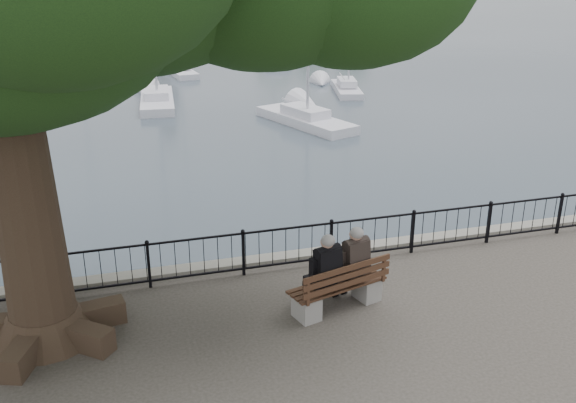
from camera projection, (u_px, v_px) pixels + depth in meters
name	position (u px, v px, depth m)	size (l,w,h in m)	color
harbor	(282.00, 279.00, 14.83)	(260.00, 260.00, 1.20)	slate
railing	(288.00, 246.00, 14.00)	(22.06, 0.06, 1.00)	black
bench	(339.00, 292.00, 12.47)	(2.10, 1.12, 1.06)	gray
person_left	(322.00, 275.00, 12.25)	(0.63, 0.91, 1.68)	black
person_right	(350.00, 267.00, 12.58)	(0.63, 0.91, 1.68)	black
lion_monument	(160.00, 19.00, 56.80)	(5.93, 5.93, 8.77)	slate
sailboat_b	(157.00, 98.00, 34.19)	(2.22, 6.19, 14.00)	silver
sailboat_c	(305.00, 118.00, 30.24)	(3.54, 6.14, 11.02)	silver
sailboat_d	(347.00, 88.00, 37.37)	(2.36, 4.88, 8.54)	silver
sailboat_f	(180.00, 70.00, 42.95)	(1.89, 4.95, 10.36)	silver
sailboat_g	(272.00, 59.00, 47.41)	(2.48, 6.27, 12.34)	silver
sailboat_h	(79.00, 63.00, 45.01)	(1.98, 6.20, 15.34)	silver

